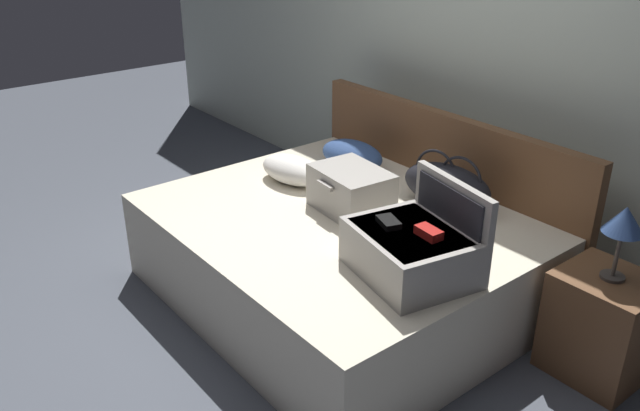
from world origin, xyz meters
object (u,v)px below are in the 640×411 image
(hard_case_large, at_px, (413,247))
(table_lamp, at_px, (624,223))
(pillow_center_head, at_px, (292,170))
(duffel_bag, at_px, (447,185))
(pillow_near_headboard, at_px, (352,155))
(nightstand, at_px, (601,325))
(hard_case_medium, at_px, (351,190))
(bed, at_px, (337,257))

(hard_case_large, relative_size, table_lamp, 1.74)
(pillow_center_head, bearing_deg, duffel_bag, 29.99)
(hard_case_large, distance_m, pillow_near_headboard, 1.33)
(duffel_bag, relative_size, table_lamp, 1.58)
(nightstand, relative_size, table_lamp, 1.46)
(table_lamp, bearing_deg, hard_case_medium, -160.48)
(pillow_center_head, bearing_deg, table_lamp, 14.75)
(pillow_near_headboard, distance_m, nightstand, 1.82)
(duffel_bag, xyz_separation_m, pillow_near_headboard, (-0.77, -0.03, -0.04))
(nightstand, bearing_deg, bed, -156.31)
(bed, height_order, nightstand, nightstand)
(hard_case_large, bearing_deg, pillow_near_headboard, 162.81)
(bed, xyz_separation_m, duffel_bag, (0.29, 0.56, 0.39))
(hard_case_medium, relative_size, pillow_center_head, 1.04)
(bed, height_order, hard_case_medium, hard_case_medium)
(pillow_center_head, height_order, nightstand, pillow_center_head)
(bed, bearing_deg, table_lamp, 23.69)
(table_lamp, bearing_deg, bed, -156.31)
(table_lamp, bearing_deg, nightstand, 0.00)
(hard_case_large, bearing_deg, table_lamp, 59.84)
(pillow_near_headboard, bearing_deg, nightstand, 1.30)
(nightstand, bearing_deg, duffel_bag, -179.58)
(duffel_bag, relative_size, pillow_near_headboard, 1.28)
(pillow_near_headboard, relative_size, table_lamp, 1.23)
(pillow_near_headboard, bearing_deg, duffel_bag, 2.45)
(bed, relative_size, duffel_bag, 3.54)
(bed, relative_size, pillow_near_headboard, 4.53)
(pillow_near_headboard, distance_m, pillow_center_head, 0.45)
(bed, xyz_separation_m, pillow_near_headboard, (-0.48, 0.53, 0.35))
(bed, xyz_separation_m, hard_case_large, (0.68, -0.12, 0.40))
(bed, bearing_deg, hard_case_large, -9.67)
(bed, xyz_separation_m, table_lamp, (1.30, 0.57, 0.55))
(hard_case_large, xyz_separation_m, duffel_bag, (-0.39, 0.68, -0.01))
(hard_case_medium, bearing_deg, nightstand, 25.02)
(hard_case_large, bearing_deg, duffel_bag, 131.95)
(hard_case_medium, bearing_deg, hard_case_large, -12.34)
(pillow_near_headboard, relative_size, nightstand, 0.84)
(duffel_bag, height_order, nightstand, duffel_bag)
(nightstand, height_order, table_lamp, table_lamp)
(hard_case_medium, distance_m, pillow_near_headboard, 0.64)
(pillow_near_headboard, bearing_deg, pillow_center_head, -96.95)
(bed, height_order, table_lamp, table_lamp)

